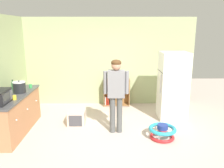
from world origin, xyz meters
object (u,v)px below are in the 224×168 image
(baby_walker, at_px, (162,132))
(green_cup, at_px, (30,86))
(green_glass_bottle, at_px, (13,86))
(yellow_cup, at_px, (14,98))
(white_cup, at_px, (20,88))
(bookshelf, at_px, (115,94))
(refrigerator, at_px, (173,86))
(kitchen_counter, at_px, (14,114))
(standing_person, at_px, (116,89))
(crock_pot, at_px, (19,87))
(pet_carrier, at_px, (77,117))

(baby_walker, relative_size, green_cup, 6.36)
(green_glass_bottle, distance_m, yellow_cup, 0.91)
(white_cup, bearing_deg, bookshelf, 32.21)
(green_glass_bottle, bearing_deg, refrigerator, 5.32)
(kitchen_counter, distance_m, green_glass_bottle, 0.75)
(kitchen_counter, relative_size, standing_person, 1.13)
(kitchen_counter, xyz_separation_m, green_cup, (0.21, 0.62, 0.50))
(crock_pot, height_order, green_cup, crock_pot)
(refrigerator, relative_size, green_glass_bottle, 7.24)
(standing_person, xyz_separation_m, yellow_cup, (-2.15, -0.32, -0.09))
(yellow_cup, bearing_deg, standing_person, 8.51)
(white_cup, bearing_deg, pet_carrier, 1.80)
(white_cup, bearing_deg, kitchen_counter, -92.22)
(green_glass_bottle, xyz_separation_m, white_cup, (0.19, -0.05, -0.05))
(refrigerator, xyz_separation_m, white_cup, (-3.86, -0.43, 0.06))
(kitchen_counter, distance_m, standing_person, 2.42)
(green_cup, bearing_deg, crock_pot, -104.28)
(standing_person, distance_m, baby_walker, 1.38)
(kitchen_counter, distance_m, bookshelf, 3.03)
(refrigerator, relative_size, pet_carrier, 3.22)
(kitchen_counter, xyz_separation_m, green_glass_bottle, (-0.17, 0.48, 0.55))
(standing_person, bearing_deg, white_cup, 169.11)
(yellow_cup, height_order, white_cup, same)
(bookshelf, bearing_deg, crock_pot, -143.00)
(kitchen_counter, height_order, baby_walker, kitchen_counter)
(white_cup, relative_size, green_cup, 1.00)
(kitchen_counter, xyz_separation_m, crock_pot, (0.10, 0.19, 0.58))
(green_glass_bottle, bearing_deg, pet_carrier, -0.45)
(bookshelf, xyz_separation_m, white_cup, (-2.34, -1.47, 0.58))
(green_cup, bearing_deg, white_cup, -134.28)
(refrigerator, bearing_deg, standing_person, -149.96)
(bookshelf, relative_size, green_glass_bottle, 3.46)
(crock_pot, distance_m, yellow_cup, 0.56)
(standing_person, height_order, green_glass_bottle, standing_person)
(kitchen_counter, height_order, white_cup, white_cup)
(bookshelf, distance_m, crock_pot, 2.90)
(baby_walker, height_order, white_cup, white_cup)
(bookshelf, relative_size, baby_walker, 1.41)
(refrigerator, height_order, standing_person, refrigerator)
(kitchen_counter, distance_m, yellow_cup, 0.64)
(pet_carrier, bearing_deg, refrigerator, 8.84)
(refrigerator, distance_m, yellow_cup, 3.87)
(standing_person, xyz_separation_m, crock_pot, (-2.25, 0.22, -0.00))
(crock_pot, xyz_separation_m, yellow_cup, (0.10, -0.54, -0.09))
(kitchen_counter, relative_size, refrigerator, 1.08)
(bookshelf, height_order, pet_carrier, bookshelf)
(bookshelf, bearing_deg, refrigerator, -34.50)
(bookshelf, bearing_deg, white_cup, -147.79)
(standing_person, bearing_deg, refrigerator, 30.04)
(kitchen_counter, xyz_separation_m, standing_person, (2.35, -0.03, 0.58))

